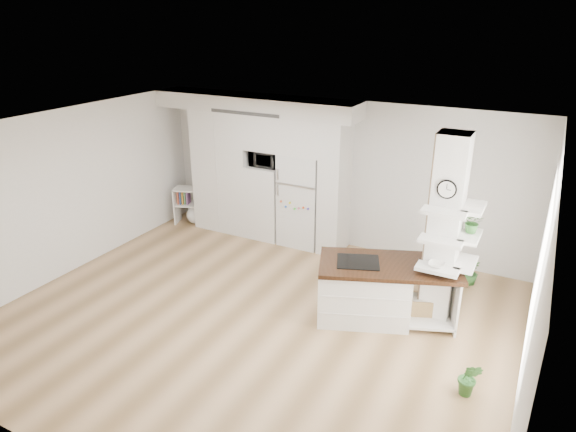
# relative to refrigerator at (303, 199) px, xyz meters

# --- Properties ---
(floor) EXTENTS (7.00, 6.00, 0.01)m
(floor) POSITION_rel_refrigerator_xyz_m (0.53, -2.68, -0.88)
(floor) COLOR tan
(floor) RESTS_ON ground
(room) EXTENTS (7.04, 6.04, 2.72)m
(room) POSITION_rel_refrigerator_xyz_m (0.53, -2.68, 0.98)
(room) COLOR white
(room) RESTS_ON ground
(cabinet_wall) EXTENTS (4.00, 0.71, 2.70)m
(cabinet_wall) POSITION_rel_refrigerator_xyz_m (-0.92, -0.01, 0.63)
(cabinet_wall) COLOR white
(cabinet_wall) RESTS_ON floor
(refrigerator) EXTENTS (0.78, 0.69, 1.75)m
(refrigerator) POSITION_rel_refrigerator_xyz_m (0.00, 0.00, 0.00)
(refrigerator) COLOR white
(refrigerator) RESTS_ON floor
(column) EXTENTS (0.69, 0.90, 2.70)m
(column) POSITION_rel_refrigerator_xyz_m (2.90, -1.55, 0.48)
(column) COLOR silver
(column) RESTS_ON floor
(window) EXTENTS (0.00, 2.40, 2.40)m
(window) POSITION_rel_refrigerator_xyz_m (4.00, -2.38, 0.62)
(window) COLOR white
(window) RESTS_ON room
(pendant_light) EXTENTS (0.12, 0.12, 0.10)m
(pendant_light) POSITION_rel_refrigerator_xyz_m (2.23, -2.53, 1.24)
(pendant_light) COLOR white
(pendant_light) RESTS_ON room
(kitchen_island) EXTENTS (2.12, 1.55, 1.44)m
(kitchen_island) POSITION_rel_refrigerator_xyz_m (2.00, -1.85, -0.42)
(kitchen_island) COLOR white
(kitchen_island) RESTS_ON floor
(bookshelf) EXTENTS (0.72, 0.55, 0.76)m
(bookshelf) POSITION_rel_refrigerator_xyz_m (-2.45, -0.17, -0.55)
(bookshelf) COLOR white
(bookshelf) RESTS_ON floor
(floor_plant_a) EXTENTS (0.28, 0.24, 0.47)m
(floor_plant_a) POSITION_rel_refrigerator_xyz_m (3.52, -2.90, -0.64)
(floor_plant_a) COLOR #2C6227
(floor_plant_a) RESTS_ON floor
(floor_plant_b) EXTENTS (0.31, 0.31, 0.43)m
(floor_plant_b) POSITION_rel_refrigerator_xyz_m (3.09, -0.18, -0.66)
(floor_plant_b) COLOR #2C6227
(floor_plant_b) RESTS_ON floor
(microwave) EXTENTS (0.54, 0.37, 0.30)m
(microwave) POSITION_rel_refrigerator_xyz_m (-0.75, -0.06, 0.69)
(microwave) COLOR #2D2D2D
(microwave) RESTS_ON cabinet_wall
(shelf_plant) EXTENTS (0.27, 0.23, 0.30)m
(shelf_plant) POSITION_rel_refrigerator_xyz_m (3.15, -1.38, 0.65)
(shelf_plant) COLOR #2C6227
(shelf_plant) RESTS_ON column
(decor_bowl) EXTENTS (0.22, 0.22, 0.05)m
(decor_bowl) POSITION_rel_refrigerator_xyz_m (2.82, -1.78, 0.13)
(decor_bowl) COLOR white
(decor_bowl) RESTS_ON column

